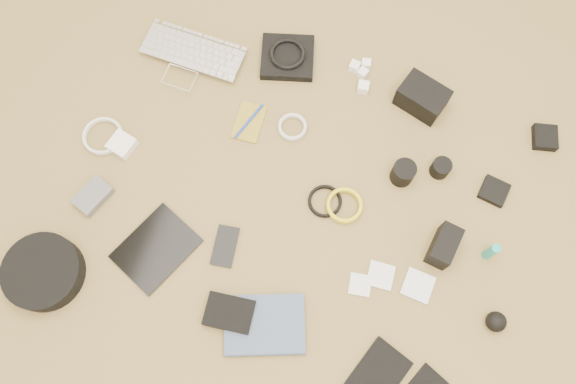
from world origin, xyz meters
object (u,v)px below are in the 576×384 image
(dslr_camera, at_px, (422,97))
(headphone_case, at_px, (44,272))
(phone, at_px, (225,246))
(paperback, at_px, (265,356))
(laptop, at_px, (188,64))
(tablet, at_px, (156,248))

(dslr_camera, height_order, headphone_case, dslr_camera)
(phone, bearing_deg, paperback, -57.62)
(headphone_case, relative_size, paperback, 0.99)
(laptop, height_order, headphone_case, headphone_case)
(laptop, bearing_deg, tablet, -75.20)
(tablet, xyz_separation_m, phone, (0.19, 0.07, -0.00))
(tablet, distance_m, paperback, 0.44)
(dslr_camera, distance_m, headphone_case, 1.23)
(dslr_camera, xyz_separation_m, headphone_case, (-0.88, -0.87, -0.01))
(laptop, xyz_separation_m, dslr_camera, (0.75, 0.11, 0.03))
(laptop, xyz_separation_m, tablet, (0.14, -0.59, -0.01))
(laptop, bearing_deg, paperback, -53.58)
(headphone_case, bearing_deg, dslr_camera, 44.68)
(headphone_case, bearing_deg, tablet, 31.97)
(dslr_camera, bearing_deg, headphone_case, -117.87)
(tablet, distance_m, headphone_case, 0.32)
(dslr_camera, xyz_separation_m, phone, (-0.42, -0.63, -0.04))
(laptop, relative_size, tablet, 1.51)
(phone, xyz_separation_m, paperback, (0.21, -0.25, 0.01))
(phone, bearing_deg, tablet, -167.10)
(phone, height_order, paperback, paperback)
(dslr_camera, bearing_deg, tablet, -113.59)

